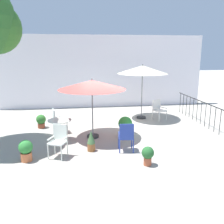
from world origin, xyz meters
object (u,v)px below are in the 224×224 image
Objects in this scene: patio_chair_2 at (126,135)px; potted_plant_4 at (125,125)px; potted_plant_2 at (26,150)px; potted_plant_3 at (91,141)px; patio_chair_3 at (158,109)px; potted_plant_1 at (148,155)px; patio_chair_0 at (59,139)px; potted_plant_0 at (41,121)px; patio_umbrella_0 at (92,85)px; patio_chair_1 at (58,119)px; cafe_table_0 at (60,126)px; patio_umbrella_1 at (143,70)px.

potted_plant_4 is (0.27, 1.50, -0.12)m from patio_chair_2.
potted_plant_3 is (1.91, 0.48, -0.01)m from potted_plant_2.
patio_chair_3 reaches higher than potted_plant_1.
potted_plant_2 is (-5.23, -3.79, -0.18)m from patio_chair_3.
potted_plant_0 is at bearing 106.64° from patio_chair_0.
potted_plant_4 reaches higher than potted_plant_3.
potted_plant_4 is at bearing -133.90° from patio_chair_3.
patio_chair_2 is 1.69× the size of potted_plant_0.
patio_umbrella_0 is at bearing 54.68° from patio_chair_0.
patio_chair_0 reaches higher than potted_plant_3.
patio_chair_1 is 2.59m from potted_plant_2.
cafe_table_0 is 3.45m from potted_plant_1.
potted_plant_2 is 3.71m from potted_plant_4.
patio_umbrella_0 is 3.15m from potted_plant_2.
patio_chair_1 is at bearing -163.64° from patio_chair_3.
patio_umbrella_0 is at bearing 83.64° from potted_plant_3.
patio_umbrella_1 is at bearing 154.88° from patio_chair_3.
potted_plant_4 is at bearing -15.99° from patio_chair_1.
cafe_table_0 is 0.91m from patio_chair_1.
potted_plant_0 is at bearing 89.73° from potted_plant_2.
potted_plant_3 is (-1.09, 0.23, -0.21)m from patio_chair_2.
patio_umbrella_0 reaches higher than patio_chair_1.
potted_plant_3 reaches higher than potted_plant_0.
cafe_table_0 is at bearing 91.83° from patio_chair_0.
potted_plant_0 is 3.36m from potted_plant_3.
patio_chair_1 is 1.76× the size of potted_plant_1.
patio_chair_0 is 0.97m from potted_plant_2.
patio_chair_2 reaches higher than potted_plant_1.
patio_umbrella_1 reaches higher than potted_plant_0.
patio_umbrella_1 is 4.88m from potted_plant_3.
potted_plant_2 is at bearing -168.51° from patio_chair_0.
potted_plant_1 is at bearing -102.80° from patio_umbrella_1.
potted_plant_3 is (1.17, -2.00, -0.22)m from patio_chair_1.
potted_plant_2 is at bearing -165.93° from potted_plant_3.
patio_chair_2 is (-1.52, -3.87, -1.73)m from patio_umbrella_1.
patio_umbrella_0 is 2.63× the size of patio_chair_3.
potted_plant_0 is (-0.73, 0.78, -0.25)m from patio_chair_1.
cafe_table_0 is 2.49m from patio_chair_2.
patio_chair_2 is at bearing -58.34° from patio_umbrella_0.
potted_plant_3 is at bearing 14.07° from potted_plant_2.
potted_plant_2 is (-2.06, -1.78, -1.59)m from patio_umbrella_0.
patio_umbrella_0 is 4.02m from patio_chair_3.
patio_chair_3 reaches higher than potted_plant_3.
potted_plant_4 is at bearing -24.71° from potted_plant_0.
patio_chair_2 reaches higher than potted_plant_3.
patio_umbrella_0 is at bearing -27.95° from patio_chair_1.
patio_chair_2 is at bearing -100.20° from potted_plant_4.
patio_umbrella_1 is 1.92m from patio_chair_3.
patio_chair_1 is 1.09m from potted_plant_0.
potted_plant_1 is (3.39, -4.03, 0.01)m from potted_plant_0.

